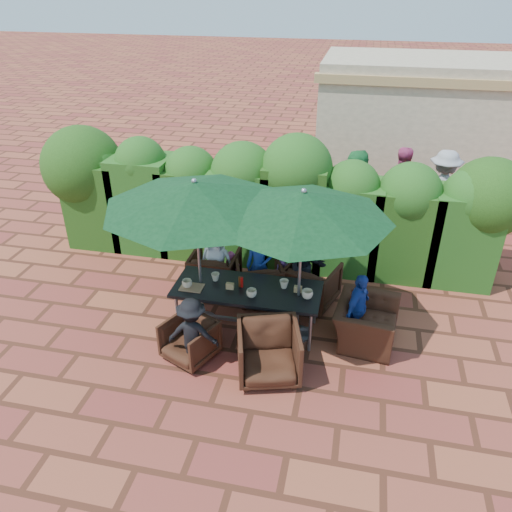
% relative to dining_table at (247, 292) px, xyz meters
% --- Properties ---
extents(ground, '(80.00, 80.00, 0.00)m').
position_rel_dining_table_xyz_m(ground, '(-0.10, -0.05, -0.67)').
color(ground, brown).
rests_on(ground, ground).
extents(dining_table, '(2.26, 0.90, 0.75)m').
position_rel_dining_table_xyz_m(dining_table, '(0.00, 0.00, 0.00)').
color(dining_table, black).
rests_on(dining_table, ground).
extents(umbrella_left, '(2.71, 2.71, 2.46)m').
position_rel_dining_table_xyz_m(umbrella_left, '(-0.75, 0.02, 1.54)').
color(umbrella_left, gray).
rests_on(umbrella_left, ground).
extents(umbrella_right, '(2.51, 2.51, 2.46)m').
position_rel_dining_table_xyz_m(umbrella_right, '(0.80, -0.02, 1.54)').
color(umbrella_right, gray).
rests_on(umbrella_right, ground).
extents(chair_far_left, '(0.80, 0.75, 0.82)m').
position_rel_dining_table_xyz_m(chair_far_left, '(-0.81, 0.97, -0.26)').
color(chair_far_left, black).
rests_on(chair_far_left, ground).
extents(chair_far_mid, '(0.97, 0.94, 0.80)m').
position_rel_dining_table_xyz_m(chair_far_mid, '(-0.00, 0.86, -0.28)').
color(chair_far_mid, black).
rests_on(chair_far_mid, ground).
extents(chair_far_right, '(0.99, 0.95, 0.81)m').
position_rel_dining_table_xyz_m(chair_far_right, '(0.91, 0.92, -0.27)').
color(chair_far_right, black).
rests_on(chair_far_right, ground).
extents(chair_near_left, '(0.87, 0.84, 0.69)m').
position_rel_dining_table_xyz_m(chair_near_left, '(-0.66, -0.87, -0.33)').
color(chair_near_left, black).
rests_on(chair_near_left, ground).
extents(chair_near_right, '(1.03, 0.99, 0.87)m').
position_rel_dining_table_xyz_m(chair_near_right, '(0.53, -0.98, -0.24)').
color(chair_near_right, black).
rests_on(chair_near_right, ground).
extents(chair_end_right, '(0.78, 1.09, 0.89)m').
position_rel_dining_table_xyz_m(chair_end_right, '(1.83, 0.07, -0.23)').
color(chair_end_right, black).
rests_on(chair_end_right, ground).
extents(adult_far_left, '(0.59, 0.36, 1.18)m').
position_rel_dining_table_xyz_m(adult_far_left, '(-0.77, 0.94, -0.08)').
color(adult_far_left, white).
rests_on(adult_far_left, ground).
extents(adult_far_mid, '(0.48, 0.40, 1.25)m').
position_rel_dining_table_xyz_m(adult_far_mid, '(0.00, 0.90, -0.05)').
color(adult_far_mid, navy).
rests_on(adult_far_mid, ground).
extents(adult_far_right, '(0.75, 0.60, 1.37)m').
position_rel_dining_table_xyz_m(adult_far_right, '(0.79, 0.89, 0.01)').
color(adult_far_right, black).
rests_on(adult_far_right, ground).
extents(adult_near_left, '(0.74, 0.37, 1.12)m').
position_rel_dining_table_xyz_m(adult_near_left, '(-0.55, -1.01, -0.11)').
color(adult_near_left, black).
rests_on(adult_near_left, ground).
extents(adult_end_right, '(0.58, 0.75, 1.15)m').
position_rel_dining_table_xyz_m(adult_end_right, '(1.69, 0.08, -0.10)').
color(adult_end_right, navy).
rests_on(adult_end_right, ground).
extents(child_left, '(0.34, 0.32, 0.77)m').
position_rel_dining_table_xyz_m(child_left, '(-0.51, 1.00, -0.29)').
color(child_left, '#BF437B').
rests_on(child_left, ground).
extents(child_right, '(0.34, 0.30, 0.83)m').
position_rel_dining_table_xyz_m(child_right, '(0.41, 0.96, -0.26)').
color(child_right, purple).
rests_on(child_right, ground).
extents(pedestrian_a, '(1.67, 1.45, 1.76)m').
position_rel_dining_table_xyz_m(pedestrian_a, '(1.46, 4.06, 0.21)').
color(pedestrian_a, '#23813D').
rests_on(pedestrian_a, ground).
extents(pedestrian_b, '(0.95, 0.73, 1.76)m').
position_rel_dining_table_xyz_m(pedestrian_b, '(2.37, 4.45, 0.21)').
color(pedestrian_b, '#BF437B').
rests_on(pedestrian_b, ground).
extents(pedestrian_c, '(1.20, 0.64, 1.80)m').
position_rel_dining_table_xyz_m(pedestrian_c, '(3.25, 4.29, 0.23)').
color(pedestrian_c, '#95979D').
rests_on(pedestrian_c, ground).
extents(cup_a, '(0.16, 0.16, 0.12)m').
position_rel_dining_table_xyz_m(cup_a, '(-0.90, -0.17, 0.14)').
color(cup_a, beige).
rests_on(cup_a, dining_table).
extents(cup_b, '(0.13, 0.13, 0.12)m').
position_rel_dining_table_xyz_m(cup_b, '(-0.53, 0.11, 0.14)').
color(cup_b, beige).
rests_on(cup_b, dining_table).
extents(cup_c, '(0.16, 0.16, 0.12)m').
position_rel_dining_table_xyz_m(cup_c, '(0.12, -0.21, 0.14)').
color(cup_c, beige).
rests_on(cup_c, dining_table).
extents(cup_d, '(0.14, 0.14, 0.13)m').
position_rel_dining_table_xyz_m(cup_d, '(0.55, 0.13, 0.14)').
color(cup_d, beige).
rests_on(cup_d, dining_table).
extents(cup_e, '(0.17, 0.17, 0.13)m').
position_rel_dining_table_xyz_m(cup_e, '(0.93, -0.07, 0.14)').
color(cup_e, beige).
rests_on(cup_e, dining_table).
extents(ketchup_bottle, '(0.04, 0.04, 0.17)m').
position_rel_dining_table_xyz_m(ketchup_bottle, '(-0.09, 0.02, 0.16)').
color(ketchup_bottle, '#B20C0A').
rests_on(ketchup_bottle, dining_table).
extents(sauce_bottle, '(0.04, 0.04, 0.17)m').
position_rel_dining_table_xyz_m(sauce_bottle, '(-0.12, 0.03, 0.16)').
color(sauce_bottle, '#4C230C').
rests_on(sauce_bottle, dining_table).
extents(serving_tray, '(0.35, 0.25, 0.02)m').
position_rel_dining_table_xyz_m(serving_tray, '(-0.83, -0.17, 0.08)').
color(serving_tray, '#996C4A').
rests_on(serving_tray, dining_table).
extents(number_block_left, '(0.12, 0.06, 0.10)m').
position_rel_dining_table_xyz_m(number_block_left, '(-0.25, -0.07, 0.13)').
color(number_block_left, tan).
rests_on(number_block_left, dining_table).
extents(number_block_right, '(0.12, 0.06, 0.10)m').
position_rel_dining_table_xyz_m(number_block_right, '(0.77, 0.06, 0.13)').
color(number_block_right, tan).
rests_on(number_block_right, dining_table).
extents(hedge_wall, '(9.10, 1.60, 2.54)m').
position_rel_dining_table_xyz_m(hedge_wall, '(-0.24, 2.27, 0.63)').
color(hedge_wall, '#18380F').
rests_on(hedge_wall, ground).
extents(building, '(6.20, 3.08, 3.20)m').
position_rel_dining_table_xyz_m(building, '(3.40, 6.94, 0.93)').
color(building, beige).
rests_on(building, ground).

